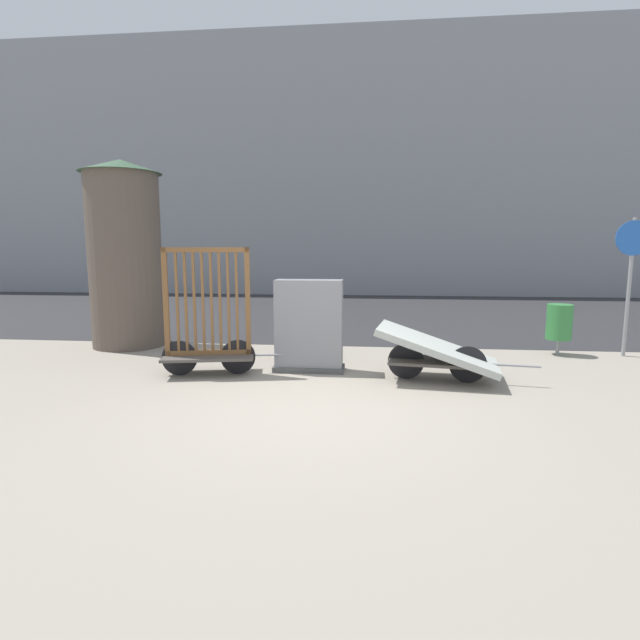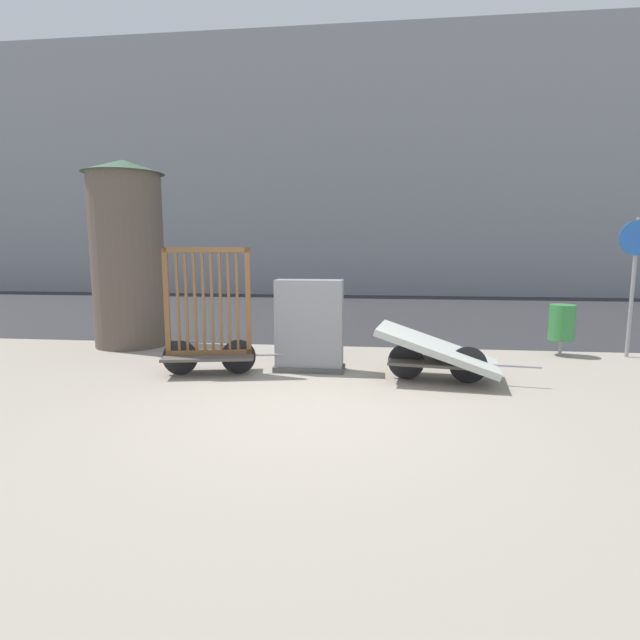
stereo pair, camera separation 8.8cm
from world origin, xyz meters
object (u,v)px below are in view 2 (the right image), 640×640
object	(u,v)px
advertising_column	(128,253)
sign_post	(635,266)
trash_bin	(562,323)
bike_cart_with_bedframe	(209,330)
bike_cart_with_mattress	(437,352)
utility_cabinet	(309,329)

from	to	relation	value
advertising_column	sign_post	bearing A→B (deg)	-0.06
trash_bin	sign_post	size ratio (longest dim) A/B	0.38
bike_cart_with_bedframe	advertising_column	bearing A→B (deg)	126.73
bike_cart_with_mattress	sign_post	world-z (taller)	sign_post
bike_cart_with_bedframe	advertising_column	world-z (taller)	advertising_column
trash_bin	utility_cabinet	bearing A→B (deg)	-159.02
advertising_column	utility_cabinet	bearing A→B (deg)	-23.59
bike_cart_with_bedframe	utility_cabinet	bearing A→B (deg)	3.45
bike_cart_with_bedframe	advertising_column	distance (m)	3.13
trash_bin	bike_cart_with_mattress	bearing A→B (deg)	-139.44
bike_cart_with_mattress	bike_cart_with_bedframe	bearing A→B (deg)	-171.90
sign_post	trash_bin	bearing A→B (deg)	179.53
bike_cart_with_bedframe	bike_cart_with_mattress	distance (m)	3.23
bike_cart_with_mattress	utility_cabinet	size ratio (longest dim) A/B	1.62
utility_cabinet	sign_post	bearing A→B (deg)	16.82
bike_cart_with_mattress	trash_bin	xyz separation A→B (m)	(2.28, 1.95, 0.15)
bike_cart_with_mattress	sign_post	distance (m)	4.03
sign_post	advertising_column	bearing A→B (deg)	179.94
bike_cart_with_bedframe	sign_post	size ratio (longest dim) A/B	0.87
bike_cart_with_bedframe	trash_bin	distance (m)	5.84
bike_cart_with_mattress	utility_cabinet	xyz separation A→B (m)	(-1.82, 0.38, 0.22)
bike_cart_with_bedframe	sign_post	bearing A→B (deg)	4.79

